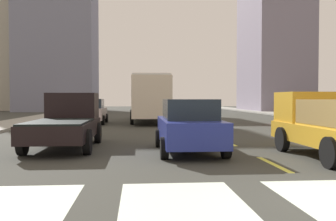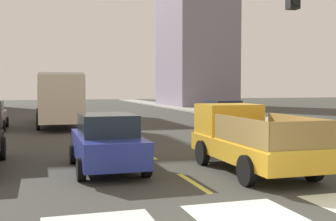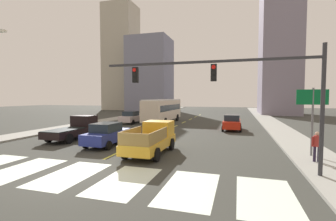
# 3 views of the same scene
# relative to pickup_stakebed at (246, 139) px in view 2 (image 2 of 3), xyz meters

# --- Properties ---
(sidewalk_right) EXTENTS (2.92, 110.00, 0.15)m
(sidewalk_right) POSITION_rel_pickup_stakebed_xyz_m (9.77, 12.74, -0.86)
(sidewalk_right) COLOR gray
(sidewalk_right) RESTS_ON ground
(lane_dash_0) EXTENTS (0.16, 2.40, 0.01)m
(lane_dash_0) POSITION_rel_pickup_stakebed_xyz_m (-2.16, -1.26, -0.93)
(lane_dash_0) COLOR #D4D54B
(lane_dash_0) RESTS_ON ground
(lane_dash_1) EXTENTS (0.16, 2.40, 0.01)m
(lane_dash_1) POSITION_rel_pickup_stakebed_xyz_m (-2.16, 3.74, -0.93)
(lane_dash_1) COLOR #D4D54B
(lane_dash_1) RESTS_ON ground
(lane_dash_2) EXTENTS (0.16, 2.40, 0.01)m
(lane_dash_2) POSITION_rel_pickup_stakebed_xyz_m (-2.16, 8.74, -0.93)
(lane_dash_2) COLOR #D4D54B
(lane_dash_2) RESTS_ON ground
(lane_dash_3) EXTENTS (0.16, 2.40, 0.01)m
(lane_dash_3) POSITION_rel_pickup_stakebed_xyz_m (-2.16, 13.74, -0.93)
(lane_dash_3) COLOR #D4D54B
(lane_dash_3) RESTS_ON ground
(lane_dash_4) EXTENTS (0.16, 2.40, 0.01)m
(lane_dash_4) POSITION_rel_pickup_stakebed_xyz_m (-2.16, 18.74, -0.93)
(lane_dash_4) COLOR #D4D54B
(lane_dash_4) RESTS_ON ground
(lane_dash_5) EXTENTS (0.16, 2.40, 0.01)m
(lane_dash_5) POSITION_rel_pickup_stakebed_xyz_m (-2.16, 23.74, -0.93)
(lane_dash_5) COLOR #D4D54B
(lane_dash_5) RESTS_ON ground
(lane_dash_6) EXTENTS (0.16, 2.40, 0.01)m
(lane_dash_6) POSITION_rel_pickup_stakebed_xyz_m (-2.16, 28.74, -0.93)
(lane_dash_6) COLOR #D4D54B
(lane_dash_6) RESTS_ON ground
(lane_dash_7) EXTENTS (0.16, 2.40, 0.01)m
(lane_dash_7) POSITION_rel_pickup_stakebed_xyz_m (-2.16, 33.74, -0.93)
(lane_dash_7) COLOR #D4D54B
(lane_dash_7) RESTS_ON ground
(pickup_stakebed) EXTENTS (2.18, 5.20, 1.96)m
(pickup_stakebed) POSITION_rel_pickup_stakebed_xyz_m (0.00, 0.00, 0.00)
(pickup_stakebed) COLOR gold
(pickup_stakebed) RESTS_ON ground
(city_bus) EXTENTS (2.72, 10.80, 3.32)m
(city_bus) POSITION_rel_pickup_stakebed_xyz_m (-4.85, 17.28, 1.02)
(city_bus) COLOR beige
(city_bus) RESTS_ON ground
(sedan_near_left) EXTENTS (2.02, 4.40, 1.72)m
(sedan_near_left) POSITION_rel_pickup_stakebed_xyz_m (-4.08, 1.14, -0.08)
(sedan_near_left) COLOR navy
(sedan_near_left) RESTS_ON ground
(sedan_far) EXTENTS (2.02, 4.40, 1.72)m
(sedan_far) POSITION_rel_pickup_stakebed_xyz_m (4.72, 12.40, -0.08)
(sedan_far) COLOR red
(sedan_far) RESTS_ON ground
(tower_tall_centre) EXTENTS (7.43, 11.81, 26.85)m
(tower_tall_centre) POSITION_rel_pickup_stakebed_xyz_m (13.53, 41.15, 12.49)
(tower_tall_centre) COLOR gray
(tower_tall_centre) RESTS_ON ground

